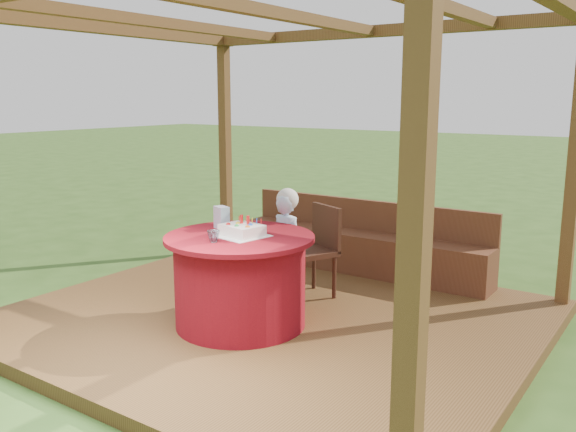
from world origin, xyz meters
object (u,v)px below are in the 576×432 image
object	(u,v)px
table	(240,280)
chair	(315,246)
birthday_cake	(242,230)
bench	(361,248)
elderly_woman	(287,245)
gift_bag	(222,218)
drinking_glass	(214,236)

from	to	relation	value
table	chair	bearing A→B (deg)	84.24
table	birthday_cake	world-z (taller)	birthday_cake
birthday_cake	table	bearing A→B (deg)	167.56
bench	elderly_woman	xyz separation A→B (m)	(-0.08, -1.36, 0.31)
bench	gift_bag	world-z (taller)	gift_bag
drinking_glass	elderly_woman	bearing A→B (deg)	88.59
chair	birthday_cake	distance (m)	1.12
table	chair	world-z (taller)	chair
bench	gift_bag	distance (m)	2.09
birthday_cake	gift_bag	bearing A→B (deg)	158.01
birthday_cake	gift_bag	world-z (taller)	gift_bag
elderly_woman	gift_bag	bearing A→B (deg)	-117.56
gift_bag	drinking_glass	world-z (taller)	gift_bag
table	elderly_woman	xyz separation A→B (m)	(-0.00, 0.72, 0.17)
table	birthday_cake	size ratio (longest dim) A/B	2.93
table	gift_bag	size ratio (longest dim) A/B	6.40
birthday_cake	bench	bearing A→B (deg)	88.76
elderly_woman	drinking_glass	bearing A→B (deg)	-91.41
bench	birthday_cake	distance (m)	2.17
elderly_woman	gift_bag	distance (m)	0.74
table	birthday_cake	xyz separation A→B (m)	(0.03, -0.01, 0.45)
table	birthday_cake	distance (m)	0.45
chair	birthday_cake	xyz separation A→B (m)	(-0.07, -1.07, 0.34)
bench	gift_bag	size ratio (longest dim) A/B	14.91
birthday_cake	drinking_glass	size ratio (longest dim) A/B	4.22
table	elderly_woman	distance (m)	0.74
drinking_glass	bench	bearing A→B (deg)	87.49
bench	drinking_glass	size ratio (longest dim) A/B	28.78
birthday_cake	drinking_glass	world-z (taller)	birthday_cake
bench	birthday_cake	bearing A→B (deg)	-91.24
birthday_cake	gift_bag	distance (m)	0.37
elderly_woman	birthday_cake	world-z (taller)	elderly_woman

